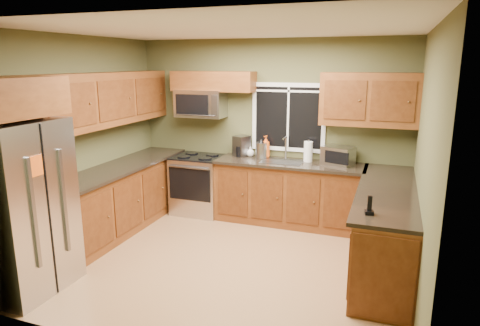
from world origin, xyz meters
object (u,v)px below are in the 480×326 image
Objects in this scene: microwave at (201,104)px; soap_bottle_a at (266,147)px; paper_towel_roll at (308,152)px; cordless_phone at (369,209)px; range at (199,184)px; refrigerator at (21,208)px; kettle at (261,150)px; coffee_maker at (241,147)px; soap_bottle_c at (250,152)px; toaster_oven at (338,155)px.

soap_bottle_a is at bearing 3.11° from microwave.
paper_towel_roll is 2.23m from cordless_phone.
range is at bearing 145.15° from cordless_phone.
refrigerator is 3.77m from paper_towel_roll.
kettle is 0.91× the size of paper_towel_roll.
coffee_maker is 1.04m from paper_towel_roll.
coffee_maker is 0.35m from kettle.
kettle is 1.97× the size of soap_bottle_c.
microwave is at bearing 143.24° from cordless_phone.
soap_bottle_c is 0.82× the size of cordless_phone.
soap_bottle_a is 1.82× the size of cordless_phone.
coffee_maker is 1.71× the size of cordless_phone.
soap_bottle_a reaches higher than cordless_phone.
coffee_maker reaches higher than toaster_oven.
range is 1.23× the size of microwave.
coffee_maker is at bearing 65.37° from refrigerator.
coffee_maker is 0.16m from soap_bottle_c.
microwave is 2.33× the size of paper_towel_roll.
range is 1.81m from paper_towel_roll.
cordless_phone is (3.37, 0.90, 0.09)m from refrigerator.
refrigerator is 3.49m from cordless_phone.
cordless_phone is at bearing -47.53° from soap_bottle_c.
soap_bottle_a is (0.39, 0.02, 0.02)m from coffee_maker.
kettle is 2.58m from cordless_phone.
kettle is at bearing -179.29° from toaster_oven.
range is at bearing -175.30° from paper_towel_roll.
microwave reaches higher than coffee_maker.
paper_towel_roll is at bearing 116.04° from cordless_phone.
refrigerator reaches higher than paper_towel_roll.
toaster_oven is at bearing 0.71° from kettle.
refrigerator reaches higher than cordless_phone.
soap_bottle_a is (-1.09, 0.08, 0.04)m from toaster_oven.
range is 0.92m from coffee_maker.
kettle is at bearing -12.19° from coffee_maker.
soap_bottle_a is at bearing 175.59° from toaster_oven.
microwave is at bearing -176.29° from soap_bottle_c.
toaster_oven is at bearing -0.73° from microwave.
range is 1.93× the size of toaster_oven.
refrigerator is 4.03m from toaster_oven.
soap_bottle_a is 2.21× the size of soap_bottle_c.
refrigerator is at bearing -134.43° from toaster_oven.
range is at bearing -174.58° from kettle.
coffee_maker is 2.87m from cordless_phone.
soap_bottle_c is at bearing 176.60° from toaster_oven.
range is 1.17m from kettle.
paper_towel_roll is 0.90m from soap_bottle_c.
paper_towel_roll is at bearing 0.12° from microwave.
kettle is 0.89× the size of soap_bottle_a.
microwave reaches higher than cordless_phone.
kettle is (-1.13, -0.01, 0.01)m from toaster_oven.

